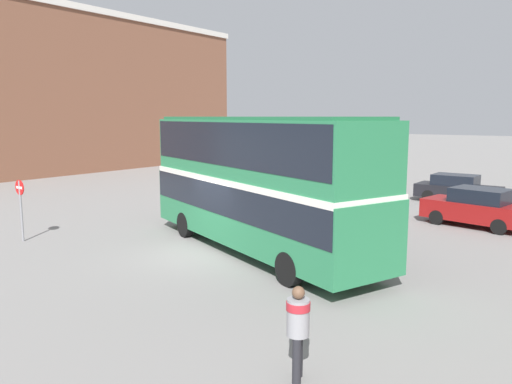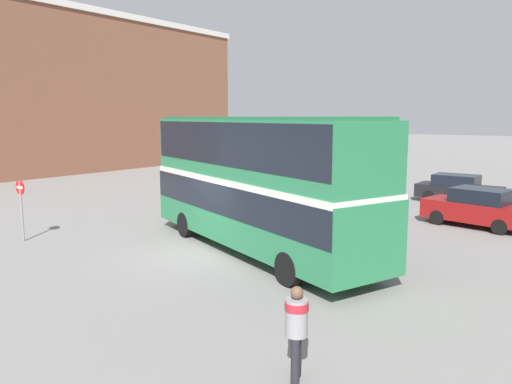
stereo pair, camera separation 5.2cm
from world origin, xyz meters
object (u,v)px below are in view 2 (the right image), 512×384
(pedestrian_foreground, at_px, (297,323))
(no_entry_sign, at_px, (21,201))
(double_decker_bus, at_px, (256,176))
(parked_car_kerb_near, at_px, (458,189))
(parked_car_kerb_far, at_px, (477,208))

(pedestrian_foreground, distance_m, no_entry_sign, 13.68)
(double_decker_bus, relative_size, pedestrian_foreground, 6.42)
(parked_car_kerb_near, relative_size, no_entry_sign, 1.86)
(parked_car_kerb_near, xyz_separation_m, parked_car_kerb_far, (2.24, -5.65, 0.05))
(double_decker_bus, distance_m, pedestrian_foreground, 8.67)
(no_entry_sign, bearing_deg, pedestrian_foreground, -10.21)
(double_decker_bus, bearing_deg, parked_car_kerb_far, 80.17)
(parked_car_kerb_far, xyz_separation_m, no_entry_sign, (-13.03, -12.67, 0.71))
(pedestrian_foreground, height_order, parked_car_kerb_far, pedestrian_foreground)
(no_entry_sign, bearing_deg, double_decker_bus, 27.00)
(no_entry_sign, bearing_deg, parked_car_kerb_near, 59.51)
(parked_car_kerb_near, bearing_deg, no_entry_sign, -119.56)
(parked_car_kerb_near, bearing_deg, double_decker_bus, -100.68)
(double_decker_bus, xyz_separation_m, pedestrian_foreground, (5.61, -6.42, -1.57))
(pedestrian_foreground, xyz_separation_m, parked_car_kerb_near, (-2.66, 20.75, -0.28))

